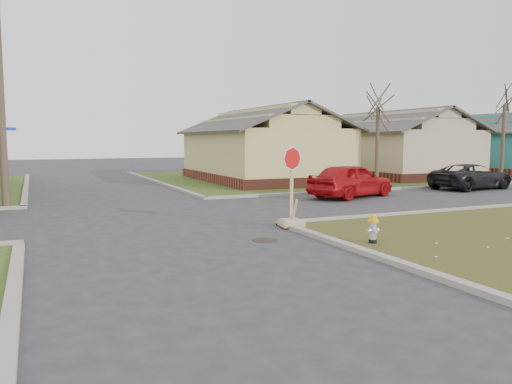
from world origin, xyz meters
name	(u,v)px	position (x,y,z in m)	size (l,w,h in m)	color
ground	(177,244)	(0.00, 0.00, 0.00)	(120.00, 120.00, 0.00)	#2B2B2E
verge_far_right	(398,174)	(22.00, 18.00, 0.03)	(37.00, 19.00, 0.05)	#284318
curbs	(138,216)	(0.00, 5.00, 0.00)	(80.00, 40.00, 0.12)	gray
manhole	(265,240)	(2.20, -0.50, 0.01)	(0.64, 0.64, 0.01)	black
side_house_yellow	(262,146)	(10.00, 16.50, 2.19)	(7.60, 11.60, 4.70)	brown
side_house_tan	(390,145)	(20.00, 16.50, 2.19)	(7.60, 11.60, 4.70)	brown
side_house_teal	(491,145)	(30.00, 16.50, 2.19)	(7.60, 11.60, 4.70)	brown
utility_pole	(0,83)	(-4.20, 8.90, 4.66)	(1.80, 0.28, 9.00)	#423226
tree_mid_right	(377,148)	(14.00, 10.20, 2.15)	(0.22, 0.22, 4.20)	#423226
tree_far_right	(503,142)	(24.00, 10.50, 2.43)	(0.22, 0.22, 4.76)	#423226
fire_hydrant	(373,227)	(4.40, -2.10, 0.45)	(0.27, 0.27, 0.73)	black
stop_sign	(291,209)	(3.71, 0.88, 0.56)	(0.67, 0.65, 2.36)	tan
red_sedan	(351,180)	(9.88, 6.71, 0.77)	(1.82, 4.52, 1.54)	#A90C10
dark_pickup	(471,176)	(17.90, 7.29, 0.66)	(2.20, 4.78, 1.33)	black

